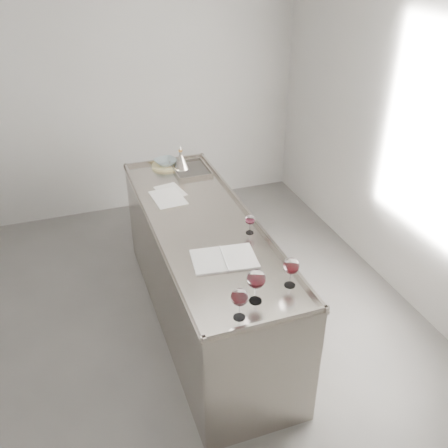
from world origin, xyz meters
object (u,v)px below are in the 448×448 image
object	(u,v)px
wine_glass_left	(240,298)
ceramic_bowl	(166,162)
counter	(204,273)
notebook	(224,259)
wine_glass_middle	(256,280)
wine_glass_right	(291,267)
wine_funnel	(181,161)
wine_glass_small	(250,220)

from	to	relation	value
wine_glass_left	ceramic_bowl	xyz separation A→B (m)	(0.11, 2.16, -0.09)
counter	notebook	bearing A→B (deg)	-91.36
wine_glass_middle	wine_glass_right	world-z (taller)	wine_glass_middle
wine_funnel	wine_glass_left	bearing A→B (deg)	-96.32
ceramic_bowl	wine_funnel	size ratio (longest dim) A/B	0.89
wine_glass_middle	ceramic_bowl	bearing A→B (deg)	90.89
wine_glass_left	wine_glass_middle	bearing A→B (deg)	36.13
notebook	wine_glass_left	bearing A→B (deg)	-93.68
counter	ceramic_bowl	distance (m)	1.19
wine_glass_small	ceramic_bowl	size ratio (longest dim) A/B	0.73
wine_glass_small	wine_funnel	bearing A→B (deg)	97.56
counter	wine_glass_right	distance (m)	1.13
wine_glass_middle	wine_glass_small	distance (m)	0.77
wine_glass_middle	notebook	xyz separation A→B (m)	(-0.03, 0.46, -0.15)
wine_glass_small	notebook	bearing A→B (deg)	-138.11
wine_glass_middle	wine_funnel	xyz separation A→B (m)	(0.09, 1.97, -0.09)
wine_glass_right	ceramic_bowl	size ratio (longest dim) A/B	0.98
wine_glass_left	notebook	distance (m)	0.59
wine_glass_middle	notebook	world-z (taller)	wine_glass_middle
wine_glass_left	wine_funnel	distance (m)	2.09
wine_glass_left	wine_glass_middle	world-z (taller)	wine_glass_middle
counter	wine_funnel	size ratio (longest dim) A/B	10.80
wine_glass_middle	wine_glass_right	xyz separation A→B (m)	(0.26, 0.07, -0.02)
wine_glass_middle	wine_funnel	distance (m)	1.98
wine_glass_left	wine_glass_middle	distance (m)	0.17
counter	wine_glass_right	size ratio (longest dim) A/B	12.41
wine_glass_middle	ceramic_bowl	size ratio (longest dim) A/B	1.10
wine_glass_middle	wine_glass_right	bearing A→B (deg)	14.90
counter	wine_glass_small	size ratio (longest dim) A/B	16.61
wine_glass_right	notebook	size ratio (longest dim) A/B	0.43
wine_glass_left	notebook	bearing A→B (deg)	79.04
wine_glass_small	wine_funnel	distance (m)	1.27
wine_glass_right	wine_funnel	size ratio (longest dim) A/B	0.87
notebook	ceramic_bowl	world-z (taller)	ceramic_bowl
ceramic_bowl	wine_funnel	distance (m)	0.15
wine_glass_right	wine_glass_small	world-z (taller)	wine_glass_right
counter	wine_glass_small	distance (m)	0.68
wine_glass_left	wine_glass_right	xyz separation A→B (m)	(0.40, 0.17, -0.00)
wine_glass_right	notebook	bearing A→B (deg)	126.01
wine_glass_small	notebook	world-z (taller)	wine_glass_small
wine_glass_middle	wine_glass_right	distance (m)	0.27
counter	wine_glass_left	world-z (taller)	wine_glass_left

